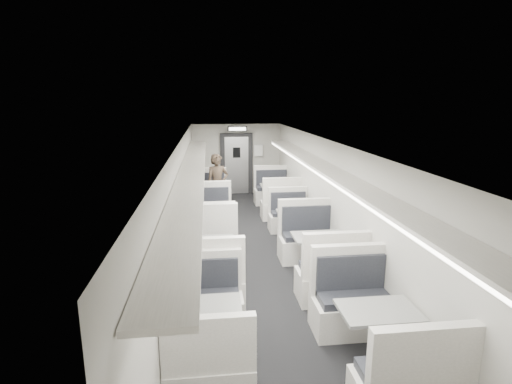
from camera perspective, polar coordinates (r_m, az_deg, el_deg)
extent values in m
cube|color=black|center=(8.29, 0.30, -10.10)|extent=(3.00, 12.00, 0.12)
cube|color=silver|center=(7.66, 0.32, 7.51)|extent=(3.00, 12.00, 0.12)
cube|color=beige|center=(13.80, -2.83, 4.72)|extent=(3.00, 0.12, 2.40)
cube|color=beige|center=(7.85, -11.07, -1.96)|extent=(0.12, 12.00, 2.40)
cube|color=beige|center=(8.22, 11.17, -1.29)|extent=(0.12, 12.00, 2.40)
cube|color=white|center=(10.35, -6.84, -3.66)|extent=(1.13, 0.63, 0.48)
cube|color=black|center=(10.30, -6.89, -2.05)|extent=(1.00, 0.50, 0.11)
cube|color=white|center=(9.97, -6.93, -0.67)|extent=(1.13, 0.13, 0.74)
cube|color=white|center=(11.95, -6.87, -1.38)|extent=(1.13, 0.63, 0.48)
cube|color=black|center=(11.85, -6.91, -0.05)|extent=(1.00, 0.50, 0.11)
cube|color=white|center=(12.03, -6.95, 1.71)|extent=(1.13, 0.13, 0.74)
cylinder|color=#B7B7B9|center=(11.11, -6.87, -1.81)|extent=(0.11, 0.11, 0.73)
cylinder|color=#B7B7B9|center=(11.21, -6.83, -3.54)|extent=(0.38, 0.38, 0.03)
cube|color=gray|center=(11.01, -6.93, 0.25)|extent=(0.94, 0.64, 0.04)
cube|color=white|center=(8.22, -6.80, -8.12)|extent=(1.16, 0.65, 0.49)
cube|color=black|center=(8.14, -6.85, -6.06)|extent=(1.03, 0.51, 0.11)
cube|color=white|center=(7.79, -6.91, -4.42)|extent=(1.16, 0.13, 0.77)
cube|color=white|center=(9.83, -6.84, -4.53)|extent=(1.16, 0.65, 0.49)
cube|color=black|center=(9.71, -6.88, -2.90)|extent=(1.03, 0.51, 0.11)
cube|color=white|center=(9.88, -6.94, -0.65)|extent=(1.16, 0.13, 0.77)
cylinder|color=#B7B7B9|center=(8.97, -6.84, -5.37)|extent=(0.11, 0.11, 0.75)
cylinder|color=#B7B7B9|center=(9.09, -6.78, -7.53)|extent=(0.39, 0.39, 0.03)
cube|color=gray|center=(8.85, -6.91, -2.79)|extent=(0.96, 0.66, 0.04)
cube|color=white|center=(6.57, -6.73, -13.87)|extent=(1.12, 0.62, 0.47)
cube|color=black|center=(6.47, -6.80, -11.46)|extent=(0.99, 0.50, 0.11)
cube|color=white|center=(6.11, -6.87, -9.76)|extent=(1.12, 0.13, 0.74)
cube|color=white|center=(8.07, -6.79, -8.59)|extent=(1.12, 0.62, 0.47)
cube|color=black|center=(7.94, -6.85, -6.73)|extent=(0.99, 0.50, 0.11)
cube|color=white|center=(8.08, -6.91, -4.01)|extent=(1.12, 0.13, 0.74)
cylinder|color=#B7B7B9|center=(7.26, -6.79, -10.05)|extent=(0.11, 0.11, 0.73)
cylinder|color=#B7B7B9|center=(7.40, -6.72, -12.52)|extent=(0.38, 0.38, 0.03)
cube|color=gray|center=(7.11, -6.88, -7.04)|extent=(0.93, 0.63, 0.04)
cube|color=white|center=(4.90, -6.59, -24.73)|extent=(0.98, 0.55, 0.42)
cube|color=black|center=(4.77, -6.68, -22.10)|extent=(0.87, 0.44, 0.09)
cube|color=white|center=(4.42, -6.77, -20.85)|extent=(0.98, 0.11, 0.65)
cube|color=white|center=(6.11, -6.70, -16.40)|extent=(0.98, 0.55, 0.42)
cube|color=black|center=(5.96, -6.76, -14.39)|extent=(0.87, 0.44, 0.09)
cube|color=white|center=(6.04, -6.84, -11.06)|extent=(0.98, 0.11, 0.65)
cylinder|color=#B7B7B9|center=(5.43, -6.69, -19.12)|extent=(0.09, 0.09, 0.64)
cylinder|color=#B7B7B9|center=(5.60, -6.60, -21.78)|extent=(0.33, 0.33, 0.03)
cube|color=gray|center=(5.25, -6.79, -15.82)|extent=(0.82, 0.56, 0.04)
cube|color=white|center=(11.04, 3.59, -2.56)|extent=(1.09, 0.61, 0.46)
cube|color=black|center=(11.00, 3.58, -1.11)|extent=(0.96, 0.48, 0.10)
cube|color=white|center=(10.69, 3.85, 0.17)|extent=(1.09, 0.12, 0.72)
cube|color=white|center=(12.57, 2.28, -0.61)|extent=(1.09, 0.61, 0.46)
cube|color=black|center=(12.48, 2.31, 0.62)|extent=(0.96, 0.48, 0.10)
cube|color=white|center=(12.66, 2.15, 2.22)|extent=(1.09, 0.12, 0.72)
cylinder|color=#B7B7B9|center=(11.77, 2.90, -0.94)|extent=(0.10, 0.10, 0.71)
cylinder|color=#B7B7B9|center=(11.86, 2.88, -2.53)|extent=(0.37, 0.37, 0.03)
cube|color=gray|center=(11.68, 2.92, 0.94)|extent=(0.90, 0.62, 0.04)
cube|color=white|center=(8.69, 6.62, -7.17)|extent=(0.99, 0.55, 0.42)
cube|color=black|center=(8.63, 6.62, -5.51)|extent=(0.88, 0.44, 0.09)
cube|color=white|center=(8.33, 7.03, -4.18)|extent=(0.99, 0.11, 0.65)
cube|color=white|center=(10.03, 4.70, -4.33)|extent=(0.99, 0.55, 0.42)
cube|color=black|center=(9.93, 4.76, -2.96)|extent=(0.88, 0.44, 0.09)
cube|color=white|center=(10.08, 4.53, -1.08)|extent=(0.99, 0.11, 0.65)
cylinder|color=#B7B7B9|center=(9.32, 5.60, -5.00)|extent=(0.09, 0.09, 0.64)
cylinder|color=#B7B7B9|center=(9.42, 5.56, -6.78)|extent=(0.34, 0.34, 0.03)
cube|color=gray|center=(9.21, 5.65, -2.87)|extent=(0.82, 0.56, 0.04)
cube|color=white|center=(6.82, 10.77, -12.92)|extent=(1.13, 0.63, 0.48)
cube|color=black|center=(6.73, 10.80, -10.55)|extent=(1.00, 0.50, 0.11)
cube|color=white|center=(6.37, 11.63, -8.83)|extent=(1.13, 0.13, 0.75)
cube|color=white|center=(8.29, 7.31, -7.98)|extent=(1.13, 0.63, 0.48)
cube|color=black|center=(8.16, 7.42, -6.13)|extent=(1.00, 0.50, 0.11)
cube|color=white|center=(8.30, 7.04, -3.46)|extent=(1.13, 0.13, 0.75)
cylinder|color=#B7B7B9|center=(7.49, 8.89, -9.31)|extent=(0.11, 0.11, 0.74)
cylinder|color=#B7B7B9|center=(7.64, 8.80, -11.76)|extent=(0.38, 0.38, 0.03)
cube|color=gray|center=(7.35, 9.00, -6.35)|extent=(0.94, 0.64, 0.04)
cube|color=black|center=(4.66, 21.11, -22.98)|extent=(0.99, 0.49, 0.11)
cube|color=white|center=(4.30, 23.17, -21.41)|extent=(1.11, 0.13, 0.74)
cube|color=white|center=(6.04, 13.54, -16.74)|extent=(1.11, 0.62, 0.47)
cube|color=black|center=(5.88, 13.80, -14.43)|extent=(0.99, 0.49, 0.11)
cube|color=white|center=(5.96, 13.09, -10.63)|extent=(1.11, 0.13, 0.74)
cylinder|color=#B7B7B9|center=(5.33, 16.82, -19.75)|extent=(0.11, 0.11, 0.73)
cylinder|color=#B7B7B9|center=(5.52, 16.56, -22.78)|extent=(0.38, 0.38, 0.03)
cube|color=gray|center=(5.13, 17.13, -15.93)|extent=(0.93, 0.63, 0.04)
imported|color=black|center=(11.19, -5.50, 1.01)|extent=(0.73, 0.58, 1.75)
cube|color=black|center=(11.13, -9.53, 3.31)|extent=(0.02, 1.18, 0.84)
cube|color=black|center=(8.98, -10.13, 0.95)|extent=(0.02, 1.18, 0.84)
cube|color=black|center=(6.84, -11.10, -2.89)|extent=(0.02, 1.18, 0.84)
cube|color=black|center=(4.77, -12.96, -10.13)|extent=(0.02, 1.18, 0.84)
cube|color=white|center=(7.38, -9.15, 2.90)|extent=(0.46, 10.40, 0.05)
cube|color=white|center=(7.39, -7.59, 2.56)|extent=(0.05, 10.20, 0.04)
cube|color=white|center=(7.70, 9.95, 3.29)|extent=(0.46, 10.40, 0.05)
cube|color=white|center=(7.66, 8.50, 2.90)|extent=(0.05, 10.20, 0.04)
cube|color=black|center=(13.71, -2.79, 4.03)|extent=(1.10, 0.10, 2.10)
cube|color=#B7B7B9|center=(13.69, -2.78, 3.80)|extent=(0.80, 0.05, 1.95)
cube|color=black|center=(13.58, -2.79, 5.65)|extent=(0.25, 0.02, 0.35)
cube|color=black|center=(13.08, -2.69, 9.02)|extent=(0.62, 0.10, 0.16)
cube|color=silver|center=(13.02, -2.67, 9.00)|extent=(0.54, 0.02, 0.10)
cube|color=white|center=(13.70, 0.34, 5.94)|extent=(0.32, 0.02, 0.40)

